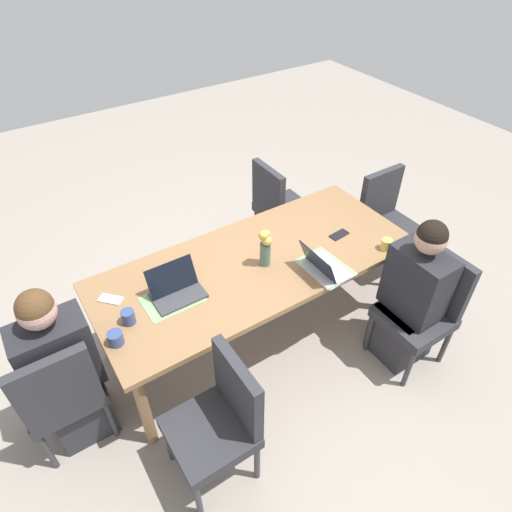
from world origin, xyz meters
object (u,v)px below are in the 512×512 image
object	(u,v)px
coffee_mug_centre_left	(128,317)
phone_silver	(111,299)
chair_head_left_right_near	(386,217)
coffee_mug_near_left	(116,338)
laptop_head_right_left_near	(176,290)
chair_near_left_far	(278,204)
laptop_far_left_mid	(323,267)
flower_vase	(265,246)
chair_far_left_mid	(424,305)
person_head_right_left_near	(66,374)
dining_table	(256,269)
phone_black	(339,235)
person_far_left_mid	(411,301)
chair_far_right_mid	(221,417)
coffee_mug_near_right	(386,244)
chair_head_right_left_near	(60,391)

from	to	relation	value
coffee_mug_centre_left	phone_silver	distance (m)	0.25
chair_head_left_right_near	coffee_mug_near_left	xyz separation A→B (m)	(2.46, 0.25, 0.27)
laptop_head_right_left_near	chair_near_left_far	bearing A→B (deg)	-150.17
laptop_far_left_mid	coffee_mug_near_left	world-z (taller)	laptop_far_left_mid
flower_vase	laptop_head_right_left_near	xyz separation A→B (m)	(0.63, -0.06, -0.11)
chair_far_left_mid	person_head_right_left_near	bearing A→B (deg)	-18.74
person_head_right_left_near	coffee_mug_near_left	world-z (taller)	person_head_right_left_near
laptop_head_right_left_near	chair_head_left_right_near	bearing A→B (deg)	-177.47
dining_table	chair_far_left_mid	bearing A→B (deg)	137.82
coffee_mug_near_left	phone_black	bearing A→B (deg)	-177.62
person_far_left_mid	chair_near_left_far	distance (m)	1.51
laptop_far_left_mid	laptop_head_right_left_near	bearing A→B (deg)	-20.37
chair_far_right_mid	phone_silver	bearing A→B (deg)	-75.89
person_head_right_left_near	coffee_mug_near_left	bearing A→B (deg)	158.29
chair_far_right_mid	flower_vase	world-z (taller)	flower_vase
chair_far_right_mid	laptop_head_right_left_near	world-z (taller)	laptop_head_right_left_near
dining_table	chair_far_right_mid	bearing A→B (deg)	46.21
person_head_right_left_near	chair_far_right_mid	size ratio (longest dim) A/B	1.33
chair_head_left_right_near	coffee_mug_near_left	size ratio (longest dim) A/B	10.39
coffee_mug_near_left	chair_far_left_mid	bearing A→B (deg)	161.75
chair_far_right_mid	chair_far_left_mid	bearing A→B (deg)	178.70
laptop_far_left_mid	coffee_mug_near_right	xyz separation A→B (m)	(-0.53, 0.06, -0.00)
chair_near_left_far	coffee_mug_near_right	distance (m)	1.20
chair_far_left_mid	coffee_mug_near_left	size ratio (longest dim) A/B	10.39
chair_near_left_far	chair_far_right_mid	bearing A→B (deg)	46.15
dining_table	laptop_head_right_left_near	bearing A→B (deg)	-0.66
coffee_mug_near_left	phone_silver	distance (m)	0.36
chair_far_right_mid	flower_vase	size ratio (longest dim) A/B	3.11
chair_head_right_left_near	chair_far_left_mid	size ratio (longest dim) A/B	1.00
chair_far_left_mid	flower_vase	bearing A→B (deg)	-41.37
chair_far_right_mid	flower_vase	distance (m)	1.10
dining_table	chair_far_left_mid	xyz separation A→B (m)	(-0.87, 0.79, -0.16)
person_far_left_mid	laptop_far_left_mid	size ratio (longest dim) A/B	3.73
person_head_right_left_near	coffee_mug_near_right	distance (m)	2.24
coffee_mug_near_left	phone_black	xyz separation A→B (m)	(-1.72, -0.07, -0.04)
chair_near_left_far	laptop_far_left_mid	distance (m)	1.22
person_head_right_left_near	chair_near_left_far	world-z (taller)	person_head_right_left_near
chair_near_left_far	laptop_head_right_left_near	xyz separation A→B (m)	(1.34, 0.77, 0.28)
dining_table	laptop_head_right_left_near	size ratio (longest dim) A/B	7.01
phone_silver	coffee_mug_near_right	bearing A→B (deg)	29.37
chair_head_right_left_near	coffee_mug_near_right	world-z (taller)	chair_head_right_left_near
chair_near_left_far	chair_far_left_mid	bearing A→B (deg)	94.63
coffee_mug_near_left	coffee_mug_centre_left	world-z (taller)	coffee_mug_centre_left
flower_vase	laptop_head_right_left_near	size ratio (longest dim) A/B	0.91
chair_far_left_mid	coffee_mug_near_right	xyz separation A→B (m)	(0.03, -0.40, 0.27)
flower_vase	coffee_mug_near_right	world-z (taller)	flower_vase
chair_far_left_mid	coffee_mug_near_right	distance (m)	0.49
laptop_head_right_left_near	coffee_mug_centre_left	xyz separation A→B (m)	(0.34, 0.06, 0.00)
phone_silver	coffee_mug_centre_left	bearing A→B (deg)	-35.30
person_far_left_mid	laptop_head_right_left_near	xyz separation A→B (m)	(1.39, -0.74, 0.25)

